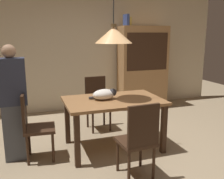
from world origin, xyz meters
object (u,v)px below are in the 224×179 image
chair_left_side (33,123)px  book_blue_wide (126,20)px  chair_far_back (97,100)px  book_yellow_short (129,21)px  cat_sleeping (105,94)px  hutch_bookcase (143,69)px  person_standing (13,104)px  chair_near_front (139,138)px  pendant_lamp (114,35)px  dining_table (113,106)px

chair_left_side → book_blue_wide: 3.16m
chair_far_back → chair_left_side: size_ratio=1.00×
book_yellow_short → cat_sleeping: bearing=-121.3°
hutch_bookcase → chair_left_side: bearing=-142.9°
cat_sleeping → hutch_bookcase: 2.38m
book_yellow_short → person_standing: 3.19m
chair_far_back → person_standing: person_standing is taller
hutch_bookcase → person_standing: hutch_bookcase is taller
chair_near_front → pendant_lamp: size_ratio=0.72×
dining_table → person_standing: size_ratio=0.90×
hutch_bookcase → book_yellow_short: 1.11m
chair_far_back → book_blue_wide: book_blue_wide is taller
chair_near_front → pendant_lamp: bearing=90.3°
chair_left_side → book_yellow_short: (2.14, 1.89, 1.43)m
hutch_bookcase → person_standing: size_ratio=1.19×
person_standing → book_yellow_short: bearing=37.1°
dining_table → book_yellow_short: (1.01, 1.89, 1.29)m
person_standing → book_blue_wide: bearing=37.8°
chair_near_front → book_blue_wide: bearing=71.2°
chair_far_back → chair_left_side: same height
chair_far_back → chair_near_front: bearing=-89.7°
pendant_lamp → cat_sleeping: bearing=164.3°
pendant_lamp → hutch_bookcase: pendant_lamp is taller
pendant_lamp → chair_far_back: bearing=90.2°
dining_table → hutch_bookcase: bearing=54.1°
chair_far_back → chair_left_side: bearing=-142.2°
chair_left_side → dining_table: bearing=-0.3°
chair_near_front → chair_left_side: (-1.13, 0.88, 0.00)m
dining_table → chair_left_side: size_ratio=1.51×
chair_far_back → person_standing: size_ratio=0.60×
chair_left_side → person_standing: (-0.23, 0.10, 0.27)m
pendant_lamp → person_standing: 1.63m
dining_table → chair_left_side: chair_left_side is taller
chair_far_back → chair_left_side: 1.42m
pendant_lamp → person_standing: bearing=175.7°
pendant_lamp → book_blue_wide: bearing=63.4°
dining_table → book_yellow_short: 2.50m
person_standing → hutch_bookcase: bearing=33.3°
chair_left_side → book_yellow_short: size_ratio=4.65×
chair_left_side → book_blue_wide: bearing=42.3°
dining_table → book_blue_wide: book_blue_wide is taller
cat_sleeping → hutch_bookcase: hutch_bookcase is taller
book_yellow_short → book_blue_wide: bearing=180.0°
dining_table → pendant_lamp: pendant_lamp is taller
person_standing → chair_far_back: bearing=29.8°
chair_near_front → chair_far_back: bearing=90.3°
book_blue_wide → book_yellow_short: book_blue_wide is taller
chair_far_back → hutch_bookcase: (1.37, 1.01, 0.38)m
chair_near_front → chair_left_side: size_ratio=1.00×
hutch_bookcase → pendant_lamp: bearing=-125.9°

